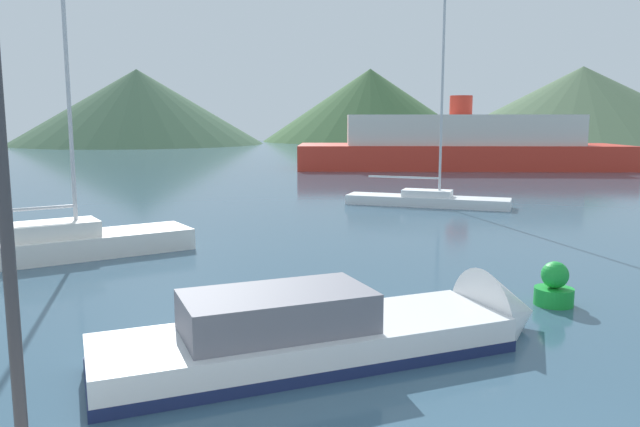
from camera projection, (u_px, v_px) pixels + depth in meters
The scene contains 8 objects.
motorboat_near at pixel (357, 332), 11.15m from camera, with size 8.77×4.18×1.99m.
sailboat_inner at pixel (56, 243), 18.73m from camera, with size 8.10×5.25×10.94m.
sailboat_middle at pixel (427, 198), 30.20m from camera, with size 7.73×4.92×10.46m.
ferry_distant at pixel (460, 145), 53.12m from camera, with size 28.12×11.66×6.14m.
buoy_marker at pixel (554, 287), 14.03m from camera, with size 0.87×0.87×1.00m.
hill_central at pixel (138, 107), 106.14m from camera, with size 42.41×42.41×12.59m.
hill_east at pixel (370, 105), 120.85m from camera, with size 41.62×41.62×13.84m.
hill_far_east at pixel (581, 104), 115.60m from camera, with size 53.19×53.19×13.86m.
Camera 1 is at (-3.00, -5.35, 4.14)m, focal length 35.00 mm.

